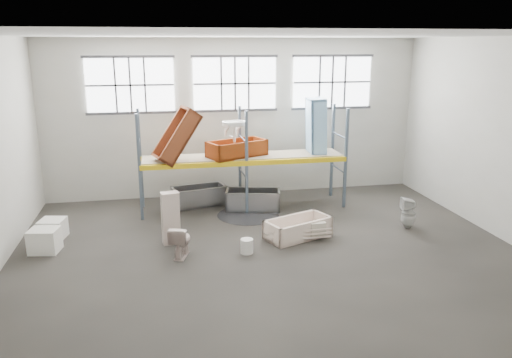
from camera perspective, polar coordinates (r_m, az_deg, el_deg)
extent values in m
cube|color=#403C37|center=(12.33, 1.36, -8.31)|extent=(12.00, 10.00, 0.10)
cube|color=silver|center=(11.32, 1.52, 16.12)|extent=(12.00, 10.00, 0.10)
cube|color=#AFADA1|center=(16.45, -2.40, 6.86)|extent=(12.00, 0.10, 5.00)
cube|color=#A6A59B|center=(6.89, 10.59, -5.01)|extent=(12.00, 0.10, 5.00)
cube|color=#AFAEA2|center=(14.14, 26.19, 3.99)|extent=(0.10, 10.00, 5.00)
cube|color=white|center=(16.05, -13.93, 10.19)|extent=(2.60, 0.04, 1.60)
cube|color=white|center=(16.22, -2.38, 10.65)|extent=(2.60, 0.04, 1.60)
cube|color=white|center=(17.01, 8.53, 10.70)|extent=(2.60, 0.04, 1.60)
cube|color=slate|center=(14.35, -12.94, 1.21)|extent=(0.08, 0.08, 3.00)
cube|color=slate|center=(15.52, -12.83, 2.24)|extent=(0.08, 0.08, 3.00)
cube|color=slate|center=(14.55, -1.06, 1.78)|extent=(0.08, 0.08, 3.00)
cube|color=slate|center=(15.70, -1.83, 2.76)|extent=(0.08, 0.08, 3.00)
cube|color=slate|center=(15.35, 10.04, 2.25)|extent=(0.08, 0.08, 3.00)
cube|color=slate|center=(16.44, 8.56, 3.16)|extent=(0.08, 0.08, 3.00)
cube|color=yellow|center=(14.55, -1.06, 1.78)|extent=(6.00, 0.10, 0.14)
cube|color=yellow|center=(15.70, -1.83, 2.76)|extent=(6.00, 0.10, 0.14)
cube|color=gray|center=(15.11, -1.46, 2.59)|extent=(5.90, 1.10, 0.03)
cylinder|color=black|center=(14.78, -0.90, -4.06)|extent=(1.80, 1.80, 0.00)
cube|color=beige|center=(12.98, 6.94, -5.62)|extent=(0.39, 0.18, 0.37)
imported|color=#F0DFCC|center=(12.93, 1.75, -6.17)|extent=(0.46, 0.46, 0.14)
imported|color=beige|center=(12.02, -8.45, -6.86)|extent=(0.64, 0.85, 0.77)
cube|color=beige|center=(12.72, -9.56, -4.35)|extent=(0.46, 0.34, 1.32)
imported|color=silver|center=(14.25, 16.72, -3.66)|extent=(0.44, 0.44, 0.84)
imported|color=silver|center=(14.70, -2.44, 4.28)|extent=(0.83, 0.72, 0.62)
cylinder|color=white|center=(12.14, -1.04, -7.54)|extent=(0.31, 0.31, 0.35)
cube|color=white|center=(13.18, -22.64, -6.38)|extent=(0.75, 0.67, 0.57)
cube|color=silver|center=(14.00, -21.84, -5.21)|extent=(0.70, 0.70, 0.50)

